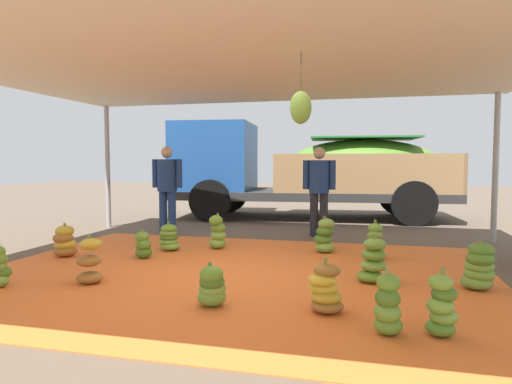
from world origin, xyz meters
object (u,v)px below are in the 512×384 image
at_px(banana_bunch_1, 373,262).
at_px(banana_bunch_4, 479,268).
at_px(banana_bunch_12, 442,307).
at_px(cargo_truck_main, 304,168).
at_px(banana_bunch_3, 143,246).
at_px(banana_bunch_5, 375,243).
at_px(banana_bunch_13, 325,237).
at_px(banana_bunch_8, 65,242).
at_px(banana_bunch_2, 169,238).
at_px(banana_bunch_11, 388,307).
at_px(banana_bunch_7, 212,287).
at_px(banana_bunch_9, 325,289).
at_px(banana_bunch_10, 218,233).
at_px(banana_bunch_0, 90,263).
at_px(worker_1, 319,184).
at_px(worker_0, 167,183).

relative_size(banana_bunch_1, banana_bunch_4, 1.01).
bearing_deg(banana_bunch_12, cargo_truck_main, 106.27).
relative_size(banana_bunch_1, banana_bunch_3, 1.32).
relative_size(banana_bunch_5, banana_bunch_13, 1.02).
distance_m(banana_bunch_8, cargo_truck_main, 6.33).
bearing_deg(banana_bunch_2, banana_bunch_8, -148.25).
bearing_deg(banana_bunch_12, banana_bunch_11, -169.35).
xyz_separation_m(banana_bunch_7, banana_bunch_9, (1.09, 0.10, 0.02)).
distance_m(banana_bunch_7, banana_bunch_8, 3.34).
height_order(banana_bunch_10, banana_bunch_11, banana_bunch_10).
bearing_deg(banana_bunch_13, banana_bunch_0, -135.01).
bearing_deg(banana_bunch_5, banana_bunch_4, -49.09).
distance_m(banana_bunch_2, banana_bunch_3, 0.64).
relative_size(banana_bunch_3, banana_bunch_13, 0.76).
relative_size(banana_bunch_5, banana_bunch_8, 1.16).
bearing_deg(banana_bunch_0, banana_bunch_4, 10.62).
xyz_separation_m(banana_bunch_8, cargo_truck_main, (2.76, 5.60, 1.03)).
distance_m(banana_bunch_5, banana_bunch_8, 4.56).
xyz_separation_m(banana_bunch_1, banana_bunch_11, (0.11, -1.66, -0.00)).
bearing_deg(banana_bunch_11, banana_bunch_7, 167.52).
bearing_deg(banana_bunch_13, banana_bunch_11, -75.86).
xyz_separation_m(banana_bunch_5, banana_bunch_9, (-0.48, -2.42, -0.04)).
relative_size(banana_bunch_9, worker_1, 0.30).
bearing_deg(banana_bunch_1, banana_bunch_10, 148.40).
xyz_separation_m(banana_bunch_4, cargo_truck_main, (-2.80, 6.00, 1.00)).
distance_m(banana_bunch_11, banana_bunch_12, 0.43).
height_order(banana_bunch_1, banana_bunch_9, banana_bunch_1).
height_order(banana_bunch_8, cargo_truck_main, cargo_truck_main).
bearing_deg(cargo_truck_main, worker_0, -125.70).
distance_m(banana_bunch_9, banana_bunch_13, 2.83).
height_order(banana_bunch_7, banana_bunch_12, banana_bunch_12).
height_order(banana_bunch_3, worker_1, worker_1).
height_order(banana_bunch_4, cargo_truck_main, cargo_truck_main).
distance_m(cargo_truck_main, worker_0, 3.87).
distance_m(banana_bunch_1, banana_bunch_9, 1.27).
height_order(banana_bunch_7, worker_1, worker_1).
height_order(banana_bunch_5, cargo_truck_main, cargo_truck_main).
relative_size(banana_bunch_2, cargo_truck_main, 0.07).
relative_size(banana_bunch_10, banana_bunch_11, 1.06).
distance_m(banana_bunch_7, banana_bunch_10, 2.93).
distance_m(banana_bunch_9, banana_bunch_12, 1.04).
relative_size(banana_bunch_1, banana_bunch_10, 0.97).
xyz_separation_m(banana_bunch_1, banana_bunch_12, (0.53, -1.58, 0.00)).
relative_size(banana_bunch_2, banana_bunch_3, 1.09).
distance_m(banana_bunch_0, cargo_truck_main, 7.04).
bearing_deg(worker_1, banana_bunch_9, -82.94).
bearing_deg(banana_bunch_11, banana_bunch_0, 166.19).
xyz_separation_m(banana_bunch_5, banana_bunch_11, (0.07, -2.88, -0.01)).
height_order(banana_bunch_2, banana_bunch_5, banana_bunch_5).
bearing_deg(banana_bunch_5, banana_bunch_1, -91.78).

